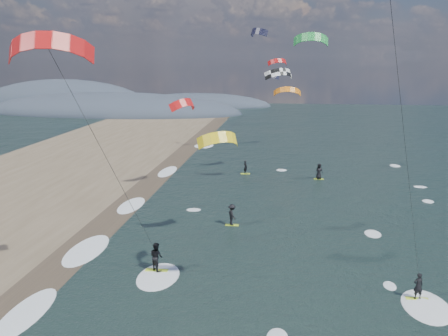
# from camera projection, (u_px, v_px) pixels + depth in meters

# --- Properties ---
(wet_sand_strip) EXTENTS (3.00, 240.00, 0.00)m
(wet_sand_strip) POSITION_uv_depth(u_px,v_px,m) (44.00, 280.00, 30.91)
(wet_sand_strip) COLOR #382D23
(wet_sand_strip) RESTS_ON ground
(coastal_hills) EXTENTS (80.00, 41.00, 15.00)m
(coastal_hills) POSITION_uv_depth(u_px,v_px,m) (104.00, 109.00, 129.70)
(coastal_hills) COLOR #3D4756
(coastal_hills) RESTS_ON ground
(kitesurfer_near_a) EXTENTS (7.65, 9.13, 18.14)m
(kitesurfer_near_a) POSITION_uv_depth(u_px,v_px,m) (397.00, 55.00, 21.17)
(kitesurfer_near_a) COLOR #CCF22A
(kitesurfer_near_a) RESTS_ON ground
(kitesurfer_near_b) EXTENTS (7.29, 8.63, 15.25)m
(kitesurfer_near_b) POSITION_uv_depth(u_px,v_px,m) (85.00, 122.00, 26.07)
(kitesurfer_near_b) COLOR #CCF22A
(kitesurfer_near_b) RESTS_ON ground
(far_kitesurfers) EXTENTS (9.53, 19.38, 1.80)m
(far_kitesurfers) POSITION_uv_depth(u_px,v_px,m) (268.00, 190.00, 48.34)
(far_kitesurfers) COLOR #CCF22A
(far_kitesurfers) RESTS_ON ground
(bg_kite_field) EXTENTS (14.67, 75.58, 9.91)m
(bg_kite_field) POSITION_uv_depth(u_px,v_px,m) (270.00, 73.00, 65.78)
(bg_kite_field) COLOR red
(bg_kite_field) RESTS_ON ground
(shoreline_surf) EXTENTS (2.40, 79.40, 0.11)m
(shoreline_surf) POSITION_uv_depth(u_px,v_px,m) (92.00, 252.00, 35.35)
(shoreline_surf) COLOR white
(shoreline_surf) RESTS_ON ground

